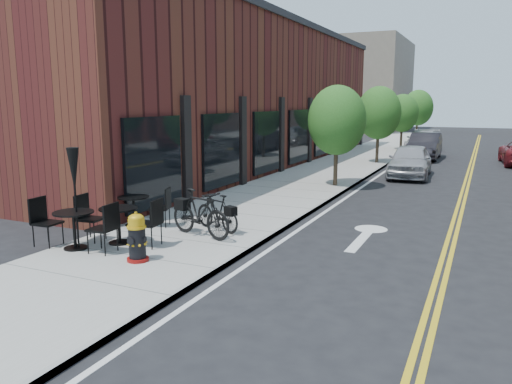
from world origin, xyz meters
The scene contains 18 objects.
ground centered at (0.00, 0.00, 0.00)m, with size 120.00×120.00×0.00m, color black.
sidewalk_near centered at (-2.00, 10.00, 0.06)m, with size 4.00×70.00×0.12m, color #9E9B93.
building_near centered at (-6.50, 14.00, 3.50)m, with size 5.00×28.00×7.00m, color #481817.
bg_building_left centered at (-8.00, 48.00, 5.00)m, with size 8.00×14.00×10.00m, color #726656.
tree_near_a centered at (-0.60, 9.00, 2.60)m, with size 2.20×2.20×3.81m.
tree_near_b centered at (-0.60, 17.00, 2.71)m, with size 2.30×2.30×3.98m.
tree_near_c centered at (-0.60, 25.00, 2.53)m, with size 2.10×2.10×3.67m.
tree_near_d centered at (-0.60, 33.00, 2.79)m, with size 2.40×2.40×4.11m.
fire_hydrant centered at (-1.68, -1.74, 0.60)m, with size 0.51×0.51×1.02m.
bicycle_left centered at (-1.39, 1.06, 0.59)m, with size 0.44×1.56×0.94m, color black.
bicycle_right centered at (-1.47, 0.39, 0.69)m, with size 0.54×1.91×1.14m, color black.
bistro_set_a centered at (-2.86, -0.87, 0.66)m, with size 2.03×0.96×1.08m.
bistro_set_b centered at (-3.46, -1.63, 0.67)m, with size 2.03×0.92×1.08m.
bistro_set_c centered at (-3.60, 0.59, 0.62)m, with size 1.90×1.06×1.00m.
patio_umbrella centered at (-3.37, -1.62, 1.72)m, with size 0.36×0.36×2.23m.
parked_car_a centered at (1.60, 13.21, 0.73)m, with size 1.71×4.26×1.45m, color #A1A2A9.
parked_car_b centered at (1.39, 20.82, 0.76)m, with size 1.60×4.59×1.51m, color black.
parked_car_c centered at (0.80, 25.25, 0.71)m, with size 1.99×4.90×1.42m, color #A4A5A9.
Camera 1 is at (4.58, -9.58, 3.32)m, focal length 35.00 mm.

